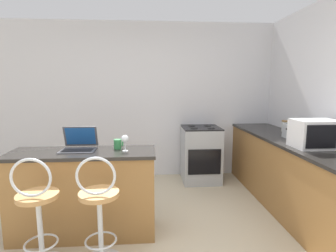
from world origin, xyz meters
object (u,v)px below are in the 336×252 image
object	(u,v)px
bar_stool_near	(38,218)
storage_jar	(285,126)
bar_stool_far	(99,215)
laptop	(79,144)
wine_glass_tall	(125,139)
mug_green	(118,144)
toaster	(295,132)
microwave	(315,134)
stove_range	(201,154)

from	to	relation	value
bar_stool_near	storage_jar	bearing A→B (deg)	27.33
bar_stool_far	laptop	xyz separation A→B (m)	(-0.30, 0.61, 0.49)
bar_stool_far	wine_glass_tall	bearing A→B (deg)	70.25
bar_stool_near	mug_green	xyz separation A→B (m)	(0.60, 0.62, 0.48)
bar_stool_far	toaster	xyz separation A→B (m)	(2.26, 0.99, 0.52)
microwave	wine_glass_tall	bearing A→B (deg)	-179.88
bar_stool_near	toaster	size ratio (longest dim) A/B	3.58
storage_jar	bar_stool_far	bearing A→B (deg)	-148.01
bar_stool_far	toaster	size ratio (longest dim) A/B	3.58
laptop	stove_range	world-z (taller)	laptop
stove_range	storage_jar	size ratio (longest dim) A/B	5.55
microwave	wine_glass_tall	size ratio (longest dim) A/B	2.71
laptop	storage_jar	world-z (taller)	laptop
bar_stool_near	stove_range	xyz separation A→B (m)	(1.78, 2.01, -0.02)
laptop	storage_jar	bearing A→B (deg)	18.20
stove_range	mug_green	size ratio (longest dim) A/B	9.05
bar_stool_far	stove_range	distance (m)	2.38
storage_jar	mug_green	distance (m)	2.47
microwave	storage_jar	world-z (taller)	microwave
bar_stool_near	microwave	distance (m)	2.82
laptop	mug_green	size ratio (longest dim) A/B	3.48
laptop	wine_glass_tall	bearing A→B (deg)	-11.74
laptop	toaster	size ratio (longest dim) A/B	1.24
laptop	bar_stool_near	bearing A→B (deg)	-108.29
microwave	mug_green	bearing A→B (deg)	177.19
microwave	stove_range	xyz separation A→B (m)	(-0.94, 1.49, -0.60)
bar_stool_near	mug_green	size ratio (longest dim) A/B	10.03
bar_stool_far	mug_green	size ratio (longest dim) A/B	10.03
toaster	wine_glass_tall	xyz separation A→B (m)	(-2.07, -0.47, 0.03)
toaster	mug_green	world-z (taller)	toaster
toaster	stove_range	world-z (taller)	toaster
mug_green	wine_glass_tall	xyz separation A→B (m)	(0.08, -0.11, 0.07)
mug_green	wine_glass_tall	bearing A→B (deg)	-51.99
bar_stool_near	mug_green	world-z (taller)	bar_stool_near
microwave	wine_glass_tall	world-z (taller)	microwave
storage_jar	mug_green	bearing A→B (deg)	-159.07
laptop	mug_green	xyz separation A→B (m)	(0.40, 0.01, -0.01)
bar_stool_near	bar_stool_far	distance (m)	0.50
mug_green	toaster	bearing A→B (deg)	9.63
wine_glass_tall	mug_green	bearing A→B (deg)	128.01
bar_stool_far	wine_glass_tall	size ratio (longest dim) A/B	6.03
bar_stool_far	wine_glass_tall	xyz separation A→B (m)	(0.18, 0.51, 0.55)
bar_stool_far	mug_green	distance (m)	0.79
laptop	wine_glass_tall	size ratio (longest dim) A/B	2.09
stove_range	storage_jar	bearing A→B (deg)	-23.88
bar_stool_far	mug_green	world-z (taller)	bar_stool_far
laptop	storage_jar	distance (m)	2.85
storage_jar	stove_range	bearing A→B (deg)	156.12
bar_stool_far	laptop	distance (m)	0.84
bar_stool_near	wine_glass_tall	bearing A→B (deg)	36.77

